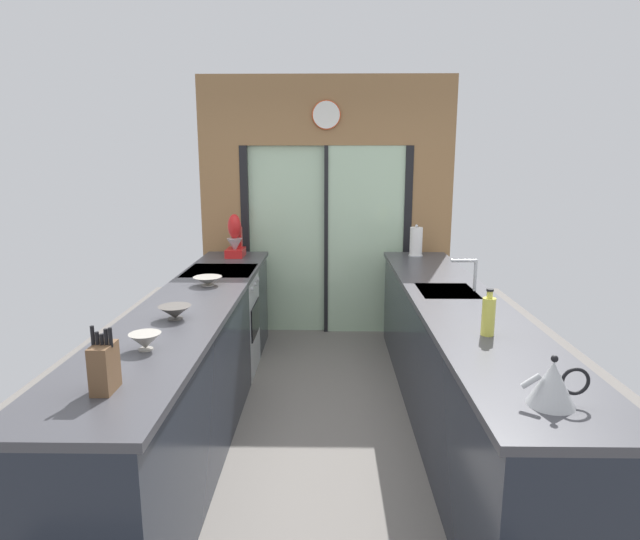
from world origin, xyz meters
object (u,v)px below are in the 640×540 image
(oven_range, at_px, (222,322))
(mixing_bowl_far, at_px, (208,281))
(kettle, at_px, (553,383))
(mixing_bowl_near, at_px, (145,341))
(stand_mixer, at_px, (235,240))
(mixing_bowl_mid, at_px, (175,312))
(soap_bottle, at_px, (488,315))
(knife_block, at_px, (104,367))
(paper_towel_roll, at_px, (416,242))

(oven_range, height_order, mixing_bowl_far, mixing_bowl_far)
(oven_range, relative_size, kettle, 3.45)
(mixing_bowl_far, bearing_deg, mixing_bowl_near, -90.00)
(oven_range, distance_m, stand_mixer, 0.91)
(kettle, bearing_deg, oven_range, 125.33)
(stand_mixer, height_order, kettle, stand_mixer)
(mixing_bowl_near, bearing_deg, mixing_bowl_mid, 90.00)
(soap_bottle, bearing_deg, oven_range, 136.58)
(mixing_bowl_near, bearing_deg, stand_mixer, 90.00)
(oven_range, relative_size, mixing_bowl_mid, 4.69)
(mixing_bowl_mid, bearing_deg, knife_block, -90.00)
(kettle, bearing_deg, stand_mixer, 119.08)
(kettle, distance_m, soap_bottle, 0.84)
(stand_mixer, bearing_deg, oven_range, -91.59)
(mixing_bowl_near, bearing_deg, mixing_bowl_far, 90.00)
(knife_block, distance_m, soap_bottle, 1.93)
(soap_bottle, bearing_deg, mixing_bowl_mid, 171.51)
(knife_block, relative_size, soap_bottle, 1.08)
(mixing_bowl_mid, distance_m, kettle, 2.10)
(mixing_bowl_mid, bearing_deg, soap_bottle, -8.49)
(mixing_bowl_near, xyz_separation_m, kettle, (1.78, -0.58, 0.04))
(knife_block, distance_m, paper_towel_roll, 3.63)
(mixing_bowl_mid, height_order, paper_towel_roll, paper_towel_roll)
(mixing_bowl_far, xyz_separation_m, knife_block, (-0.00, -1.87, 0.07))
(stand_mixer, bearing_deg, mixing_bowl_far, -90.00)
(oven_range, bearing_deg, knife_block, -89.57)
(paper_towel_roll, bearing_deg, mixing_bowl_mid, -129.55)
(knife_block, xyz_separation_m, kettle, (1.78, -0.10, -0.02))
(mixing_bowl_far, relative_size, soap_bottle, 0.84)
(mixing_bowl_near, distance_m, soap_bottle, 1.80)
(oven_range, distance_m, mixing_bowl_near, 2.03)
(mixing_bowl_far, xyz_separation_m, kettle, (1.78, -1.97, 0.05))
(mixing_bowl_far, height_order, paper_towel_roll, paper_towel_roll)
(mixing_bowl_far, height_order, kettle, kettle)
(mixing_bowl_mid, distance_m, paper_towel_roll, 2.80)
(oven_range, xyz_separation_m, paper_towel_roll, (1.80, 0.72, 0.61))
(stand_mixer, distance_m, soap_bottle, 2.96)
(kettle, xyz_separation_m, soap_bottle, (-0.00, 0.84, 0.02))
(oven_range, height_order, paper_towel_roll, paper_towel_roll)
(mixing_bowl_mid, height_order, knife_block, knife_block)
(paper_towel_roll, bearing_deg, mixing_bowl_near, -123.60)
(mixing_bowl_mid, distance_m, stand_mixer, 2.10)
(mixing_bowl_far, bearing_deg, stand_mixer, 90.00)
(mixing_bowl_mid, bearing_deg, mixing_bowl_far, 90.00)
(stand_mixer, relative_size, soap_bottle, 1.62)
(soap_bottle, height_order, paper_towel_roll, paper_towel_roll)
(mixing_bowl_mid, bearing_deg, kettle, -31.77)
(oven_range, distance_m, paper_towel_roll, 2.03)
(mixing_bowl_near, bearing_deg, knife_block, -90.00)
(kettle, bearing_deg, soap_bottle, 90.13)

